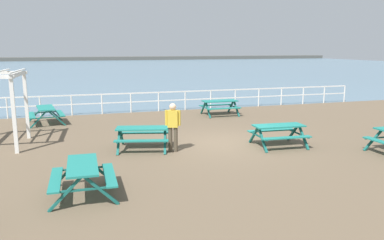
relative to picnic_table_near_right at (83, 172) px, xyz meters
name	(u,v)px	position (x,y,z in m)	size (l,w,h in m)	color
ground_plane	(223,146)	(5.10, 3.74, -0.68)	(30.00, 24.00, 0.20)	brown
sea_band	(106,68)	(5.10, 56.49, -0.58)	(142.00, 90.00, 0.01)	slate
distant_shoreline	(93,60)	(5.10, 99.49, -0.58)	(142.00, 6.00, 1.80)	#4C4C47
seaward_railing	(172,98)	(5.10, 11.49, 0.15)	(23.07, 0.07, 1.08)	white
picnic_table_near_right	(83,172)	(0.00, 0.00, 0.00)	(1.57, 1.83, 0.80)	#1E7A70
picnic_table_mid_centre	(220,104)	(7.12, 9.30, 0.00)	(1.81, 1.55, 0.80)	#1E7A70
picnic_table_far_left	(46,111)	(-1.40, 9.54, 0.00)	(1.76, 2.00, 0.80)	#1E7A70
picnic_table_far_right	(279,130)	(6.82, 2.74, 0.00)	(1.88, 1.63, 0.80)	#1E7A70
picnic_table_corner	(143,133)	(2.09, 3.76, 0.00)	(2.11, 1.90, 0.80)	#1E7A70
visitor	(173,124)	(3.03, 3.15, 0.36)	(0.50, 0.33, 1.66)	#4C4233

